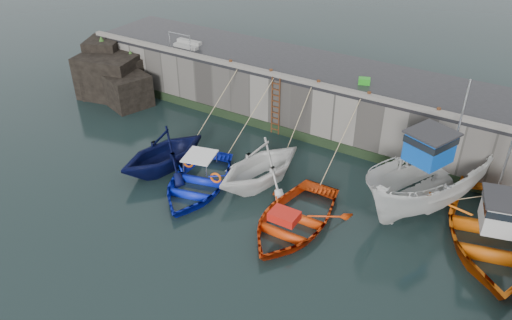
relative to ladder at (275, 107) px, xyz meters
The scene contains 24 objects.
ground 10.24m from the ladder, 78.60° to the right, with size 120.00×120.00×0.00m, color black.
quay_back 3.27m from the ladder, 52.28° to the left, with size 30.00×5.00×3.00m, color slate.
road_back 3.59m from the ladder, 52.28° to the left, with size 30.00×5.00×0.16m, color black.
kerb_back 2.62m from the ladder, ahead, with size 30.00×0.30×0.20m, color slate.
algae_back 2.41m from the ladder, ahead, with size 30.00×0.08×0.50m, color black.
rock_outcrop 10.95m from the ladder, behind, with size 5.85×4.24×3.41m.
ladder is the anchor object (origin of this frame).
boat_near_white 6.61m from the ladder, 115.47° to the right, with size 3.96×4.58×2.42m, color #090D39.
boat_near_white_rope 3.57m from the ladder, 149.83° to the right, with size 0.04×4.26×3.10m, color tan, non-canonical shape.
boat_near_blue 6.45m from the ladder, 94.34° to the right, with size 3.76×5.27×1.09m, color #0D1FC4.
boat_near_blue_rope 2.47m from the ladder, 104.54° to the right, with size 0.04×4.62×3.10m, color tan, non-canonical shape.
boat_near_blacktrim 5.05m from the ladder, 68.20° to the right, with size 4.12×4.77×2.52m, color white.
boat_near_blacktrim_rope 2.56m from the ladder, 27.65° to the right, with size 0.04×3.30×3.10m, color tan, non-canonical shape.
boat_near_navy 7.91m from the ladder, 54.62° to the right, with size 3.93×5.50×1.14m, color red.
boat_near_navy_rope 5.12m from the ladder, 22.59° to the right, with size 0.04×4.69×3.10m, color tan, non-canonical shape.
boat_far_white 8.95m from the ladder, 13.85° to the right, with size 5.33×7.87×5.85m.
boat_far_orange 11.97m from the ladder, 15.13° to the right, with size 6.97×8.49×4.53m.
fish_crate 4.70m from the ladder, 22.97° to the left, with size 0.56×0.39×0.30m, color #20991B.
railing 7.10m from the ladder, 168.83° to the left, with size 1.60×1.05×1.00m.
bollard_a 3.47m from the ladder, behind, with size 0.18×0.18×0.28m, color #3F1E0F.
bollard_b 1.81m from the ladder, 146.14° to the left, with size 0.18×0.18×0.28m, color #3F1E0F.
bollard_c 2.81m from the ladder, ahead, with size 0.18×0.18×0.28m, color #3F1E0F.
bollard_d 5.11m from the ladder, ahead, with size 0.18×0.18×0.28m, color #3F1E0F.
bollard_e 8.19m from the ladder, ahead, with size 0.18×0.18×0.28m, color #3F1E0F.
Camera 1 is at (9.54, -10.65, 13.05)m, focal length 35.00 mm.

